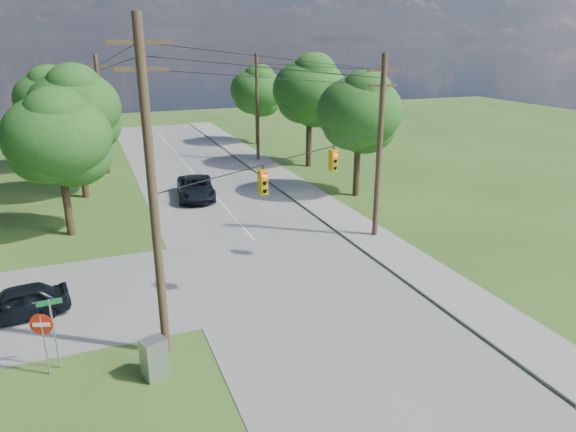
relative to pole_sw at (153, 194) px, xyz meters
name	(u,v)px	position (x,y,z in m)	size (l,w,h in m)	color
ground	(284,333)	(4.60, -0.40, -6.23)	(140.00, 140.00, 0.00)	#36571D
main_road	(285,275)	(6.60, 4.60, -6.21)	(10.00, 100.00, 0.03)	gray
sidewalk_east	(399,254)	(13.30, 4.60, -6.17)	(2.60, 100.00, 0.12)	#A4A19A
pole_sw	(153,194)	(0.00, 0.00, 0.00)	(2.00, 0.32, 12.00)	brown
pole_ne	(380,146)	(13.50, 7.60, -0.76)	(2.00, 0.32, 10.50)	brown
pole_north_e	(257,107)	(13.50, 29.60, -1.10)	(2.00, 0.32, 10.00)	brown
pole_north_w	(102,115)	(-0.40, 29.60, -1.10)	(2.00, 0.32, 10.00)	brown
power_lines	(234,78)	(6.10, 11.14, 2.93)	(13.93, 29.62, 4.93)	black
traffic_signals	(301,170)	(7.15, 4.03, -0.73)	(4.91, 3.27, 1.05)	#E6B80D
tree_w_near	(57,137)	(-3.40, 14.60, -0.30)	(6.00, 6.00, 8.40)	#483524
tree_w_mid	(75,108)	(-2.40, 22.60, 0.35)	(6.40, 6.40, 9.22)	#483524
tree_w_far	(50,99)	(-4.40, 32.60, 0.02)	(6.00, 6.00, 8.73)	#483524
tree_e_near	(359,112)	(16.60, 15.60, 0.02)	(6.20, 6.20, 8.81)	#483524
tree_e_mid	(309,90)	(17.10, 25.60, 0.68)	(6.60, 6.60, 9.64)	#483524
tree_e_far	(257,90)	(16.10, 37.60, -0.31)	(5.80, 5.80, 8.32)	#483524
car_cross_dark	(16,303)	(-5.44, 4.74, -5.48)	(1.69, 4.19, 1.43)	black
car_main_north	(196,188)	(5.21, 19.27, -5.42)	(2.59, 5.62, 1.56)	black
control_cabinet	(154,358)	(-0.59, -1.36, -5.49)	(0.82, 0.59, 1.48)	#979A9D
do_not_enter_sign	(42,331)	(-4.05, 0.14, -4.48)	(0.77, 0.29, 2.40)	#979A9D
street_name_sign	(53,325)	(-3.73, 0.39, -4.48)	(0.83, 0.07, 2.76)	#979A9D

